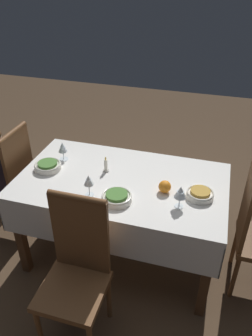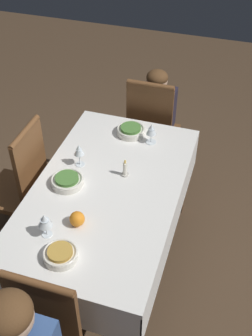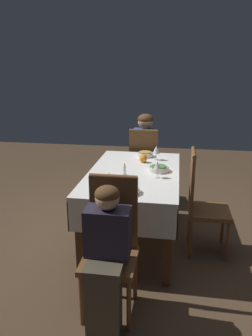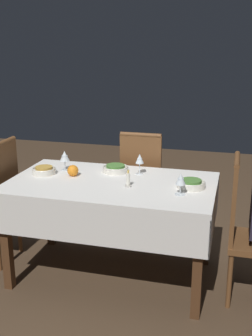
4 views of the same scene
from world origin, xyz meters
TOP-DOWN VIEW (x-y plane):
  - ground_plane at (0.00, 0.00)m, footprint 8.00×8.00m
  - dining_table at (0.00, 0.00)m, footprint 1.47×0.86m
  - chair_west at (-0.95, 0.03)m, footprint 0.38×0.38m
  - chair_south at (-0.08, -0.64)m, footprint 0.38×0.38m
  - bowl_east at (0.55, -0.05)m, footprint 0.18×0.18m
  - wine_glass_east at (0.43, -0.18)m, footprint 0.08×0.08m
  - bowl_west at (-0.56, -0.02)m, footprint 0.19×0.19m
  - wine_glass_west at (-0.51, 0.14)m, footprint 0.07×0.07m
  - bowl_south at (0.04, -0.23)m, footprint 0.20×0.20m
  - wine_glass_south at (-0.15, -0.23)m, footprint 0.06×0.06m
  - candle_centerpiece at (-0.14, 0.07)m, footprint 0.05×0.05m
  - orange_fruit at (0.32, -0.06)m, footprint 0.08×0.08m

SIDE VIEW (x-z plane):
  - ground_plane at x=0.00m, z-range 0.00..0.00m
  - chair_west at x=-0.95m, z-range 0.03..1.02m
  - chair_south at x=-0.08m, z-range 0.03..1.02m
  - dining_table at x=0.00m, z-range 0.27..1.02m
  - bowl_south at x=0.04m, z-range 0.74..0.80m
  - bowl_west at x=-0.56m, z-range 0.74..0.80m
  - bowl_east at x=0.55m, z-range 0.74..0.80m
  - orange_fruit at x=0.32m, z-range 0.74..0.83m
  - candle_centerpiece at x=-0.14m, z-range 0.73..0.85m
  - wine_glass_west at x=-0.51m, z-range 0.77..0.92m
  - wine_glass_east at x=0.43m, z-range 0.78..0.93m
  - wine_glass_south at x=-0.15m, z-range 0.78..0.94m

